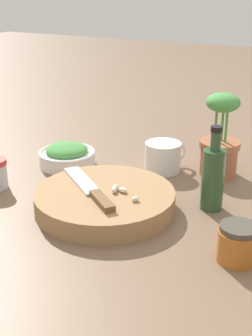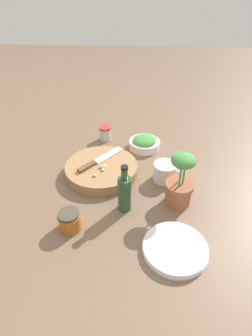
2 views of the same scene
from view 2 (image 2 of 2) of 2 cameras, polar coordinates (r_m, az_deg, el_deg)
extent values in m
plane|color=brown|center=(1.04, 0.27, -2.57)|extent=(5.00, 5.00, 0.00)
cylinder|color=#9E754C|center=(1.07, -5.33, -0.23)|extent=(0.29, 0.29, 0.04)
cube|color=brown|center=(1.04, -8.50, 0.30)|extent=(0.08, 0.07, 0.01)
cube|color=silver|center=(1.11, -3.84, 2.81)|extent=(0.14, 0.12, 0.01)
ellipsoid|color=silver|center=(1.03, -5.42, 0.30)|extent=(0.02, 0.02, 0.01)
ellipsoid|color=#F0E1C3|center=(1.02, -5.04, -0.26)|extent=(0.02, 0.01, 0.01)
ellipsoid|color=#EFE6C2|center=(1.03, -4.73, 0.36)|extent=(0.02, 0.02, 0.01)
ellipsoid|color=silver|center=(0.99, -6.82, -1.61)|extent=(0.02, 0.02, 0.01)
cylinder|color=white|center=(1.23, 3.99, 5.08)|extent=(0.14, 0.14, 0.03)
torus|color=white|center=(1.22, 4.02, 5.78)|extent=(0.15, 0.15, 0.01)
ellipsoid|color=#478E42|center=(1.22, 4.04, 6.07)|extent=(0.11, 0.11, 0.03)
cylinder|color=silver|center=(1.30, -4.53, 7.35)|extent=(0.06, 0.06, 0.06)
cylinder|color=red|center=(1.28, -4.60, 8.72)|extent=(0.06, 0.06, 0.01)
cylinder|color=white|center=(1.03, 8.40, -0.83)|extent=(0.09, 0.09, 0.07)
torus|color=white|center=(1.02, 10.84, -1.62)|extent=(0.03, 0.05, 0.05)
cylinder|color=white|center=(0.82, 10.58, -17.03)|extent=(0.19, 0.19, 0.01)
cylinder|color=white|center=(0.81, 10.66, -16.60)|extent=(0.19, 0.19, 0.01)
cylinder|color=#B26023|center=(0.86, -12.11, -11.33)|extent=(0.07, 0.07, 0.06)
cylinder|color=#474238|center=(0.84, -12.39, -9.79)|extent=(0.07, 0.07, 0.01)
cylinder|color=#2D4C2D|center=(0.88, -0.39, -5.71)|extent=(0.05, 0.05, 0.13)
cylinder|color=#2D4C2D|center=(0.82, -0.41, -1.34)|extent=(0.02, 0.02, 0.04)
cylinder|color=black|center=(0.81, -0.42, 0.07)|extent=(0.02, 0.02, 0.01)
cylinder|color=#A35B3D|center=(0.93, 11.32, -5.37)|extent=(0.09, 0.09, 0.09)
cylinder|color=#A35B3D|center=(0.91, 11.57, -3.72)|extent=(0.10, 0.10, 0.02)
ellipsoid|color=#478E42|center=(0.85, 12.39, 1.59)|extent=(0.08, 0.08, 0.04)
cylinder|color=#478E42|center=(0.89, 11.91, -0.43)|extent=(0.01, 0.01, 0.09)
cylinder|color=#478E42|center=(0.88, 12.57, -0.97)|extent=(0.01, 0.01, 0.09)
cylinder|color=#478E42|center=(0.87, 11.80, -1.47)|extent=(0.01, 0.01, 0.09)
camera|label=1|loc=(1.02, -60.61, 6.37)|focal=50.00mm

